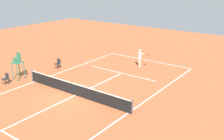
% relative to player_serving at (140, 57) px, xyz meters
% --- Properties ---
extents(ground_plane, '(60.00, 60.00, 0.00)m').
position_rel_player_serving_xyz_m(ground_plane, '(0.37, 8.98, -1.07)').
color(ground_plane, '#AD5933').
extents(court_lines, '(9.74, 22.91, 0.01)m').
position_rel_player_serving_xyz_m(court_lines, '(0.37, 8.98, -1.07)').
color(court_lines, white).
rests_on(court_lines, ground).
extents(tennis_net, '(10.34, 0.10, 1.07)m').
position_rel_player_serving_xyz_m(tennis_net, '(0.37, 8.98, -0.58)').
color(tennis_net, '#4C4C51').
rests_on(tennis_net, ground).
extents(player_serving, '(1.34, 0.45, 1.79)m').
position_rel_player_serving_xyz_m(player_serving, '(0.00, 0.00, 0.00)').
color(player_serving, beige).
rests_on(player_serving, ground).
extents(tennis_ball, '(0.07, 0.07, 0.07)m').
position_rel_player_serving_xyz_m(tennis_ball, '(-0.61, 2.96, -1.04)').
color(tennis_ball, '#CCE033').
rests_on(tennis_ball, ground).
extents(umpire_chair, '(0.80, 0.80, 2.41)m').
position_rel_player_serving_xyz_m(umpire_chair, '(6.76, 9.42, 0.53)').
color(umpire_chair, '#2D6B4C').
rests_on(umpire_chair, ground).
extents(courtside_chair_mid, '(0.44, 0.46, 0.95)m').
position_rel_player_serving_xyz_m(courtside_chair_mid, '(6.31, 5.24, -0.54)').
color(courtside_chair_mid, '#262626').
rests_on(courtside_chair_mid, ground).
extents(courtside_chair_far, '(0.44, 0.46, 0.95)m').
position_rel_player_serving_xyz_m(courtside_chair_far, '(6.65, 10.77, -0.54)').
color(courtside_chair_far, '#262626').
rests_on(courtside_chair_far, ground).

